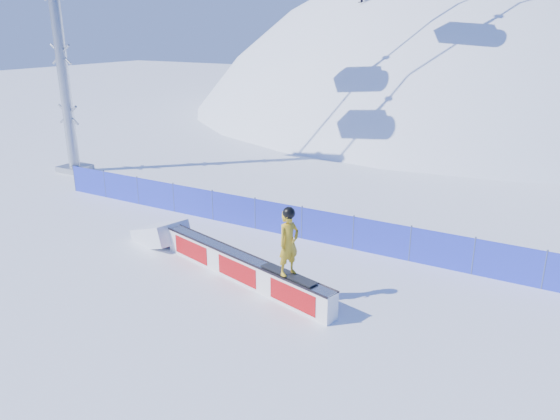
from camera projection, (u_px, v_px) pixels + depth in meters
The scene contains 6 objects.
ground at pixel (204, 280), 16.67m from camera, with size 160.00×160.00×0.00m, color white.
snow_hill at pixel (460, 282), 56.84m from camera, with size 64.00×64.00×64.00m.
safety_fence at pixel (278, 218), 20.16m from camera, with size 22.05×0.05×1.30m.
rail_box at pixel (242, 268), 16.45m from camera, with size 6.97×2.30×0.85m.
snow_ramp at pixel (161, 242), 19.55m from camera, with size 1.94×1.29×0.73m, color white, non-canonical shape.
snowboarder at pixel (289, 242), 14.70m from camera, with size 1.92×0.82×1.98m.
Camera 1 is at (9.60, -11.88, 7.38)m, focal length 35.00 mm.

